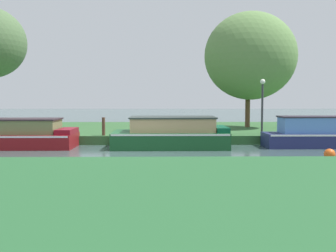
{
  "coord_description": "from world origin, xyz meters",
  "views": [
    {
      "loc": [
        1.22,
        -14.9,
        2.07
      ],
      "look_at": [
        1.48,
        1.2,
        0.9
      ],
      "focal_mm": 41.26,
      "sensor_mm": 36.0,
      "label": 1
    }
  ],
  "objects_px": {
    "mooring_post_near": "(104,126)",
    "channel_buoy": "(330,154)",
    "navy_cruiser": "(316,135)",
    "forest_barge": "(172,134)",
    "lamp_post": "(262,99)",
    "willow_tree_centre": "(251,56)",
    "maroon_narrowboat": "(18,136)"
  },
  "relations": [
    {
      "from": "mooring_post_near",
      "to": "channel_buoy",
      "type": "height_order",
      "value": "mooring_post_near"
    },
    {
      "from": "navy_cruiser",
      "to": "mooring_post_near",
      "type": "relative_size",
      "value": 5.57
    },
    {
      "from": "forest_barge",
      "to": "lamp_post",
      "type": "bearing_deg",
      "value": 21.73
    },
    {
      "from": "navy_cruiser",
      "to": "willow_tree_centre",
      "type": "height_order",
      "value": "willow_tree_centre"
    },
    {
      "from": "maroon_narrowboat",
      "to": "mooring_post_near",
      "type": "height_order",
      "value": "maroon_narrowboat"
    },
    {
      "from": "forest_barge",
      "to": "maroon_narrowboat",
      "type": "distance_m",
      "value": 6.4
    },
    {
      "from": "lamp_post",
      "to": "channel_buoy",
      "type": "relative_size",
      "value": 6.88
    },
    {
      "from": "forest_barge",
      "to": "channel_buoy",
      "type": "height_order",
      "value": "forest_barge"
    },
    {
      "from": "maroon_narrowboat",
      "to": "mooring_post_near",
      "type": "distance_m",
      "value": 3.58
    },
    {
      "from": "forest_barge",
      "to": "lamp_post",
      "type": "xyz_separation_m",
      "value": [
        4.25,
        1.69,
        1.46
      ]
    },
    {
      "from": "mooring_post_near",
      "to": "forest_barge",
      "type": "bearing_deg",
      "value": -20.11
    },
    {
      "from": "maroon_narrowboat",
      "to": "mooring_post_near",
      "type": "xyz_separation_m",
      "value": [
        3.39,
        1.1,
        0.31
      ]
    },
    {
      "from": "navy_cruiser",
      "to": "willow_tree_centre",
      "type": "bearing_deg",
      "value": 106.19
    },
    {
      "from": "navy_cruiser",
      "to": "channel_buoy",
      "type": "bearing_deg",
      "value": -104.41
    },
    {
      "from": "mooring_post_near",
      "to": "maroon_narrowboat",
      "type": "bearing_deg",
      "value": -161.96
    },
    {
      "from": "maroon_narrowboat",
      "to": "navy_cruiser",
      "type": "relative_size",
      "value": 1.11
    },
    {
      "from": "maroon_narrowboat",
      "to": "willow_tree_centre",
      "type": "height_order",
      "value": "willow_tree_centre"
    },
    {
      "from": "willow_tree_centre",
      "to": "maroon_narrowboat",
      "type": "bearing_deg",
      "value": -153.58
    },
    {
      "from": "channel_buoy",
      "to": "lamp_post",
      "type": "bearing_deg",
      "value": 101.23
    },
    {
      "from": "lamp_post",
      "to": "mooring_post_near",
      "type": "distance_m",
      "value": 7.39
    },
    {
      "from": "forest_barge",
      "to": "mooring_post_near",
      "type": "distance_m",
      "value": 3.22
    },
    {
      "from": "maroon_narrowboat",
      "to": "willow_tree_centre",
      "type": "relative_size",
      "value": 0.78
    },
    {
      "from": "willow_tree_centre",
      "to": "mooring_post_near",
      "type": "bearing_deg",
      "value": -150.15
    },
    {
      "from": "maroon_narrowboat",
      "to": "lamp_post",
      "type": "distance_m",
      "value": 10.89
    },
    {
      "from": "lamp_post",
      "to": "channel_buoy",
      "type": "xyz_separation_m",
      "value": [
        1.0,
        -5.01,
        -1.84
      ]
    },
    {
      "from": "forest_barge",
      "to": "maroon_narrowboat",
      "type": "height_order",
      "value": "forest_barge"
    },
    {
      "from": "maroon_narrowboat",
      "to": "channel_buoy",
      "type": "height_order",
      "value": "maroon_narrowboat"
    },
    {
      "from": "navy_cruiser",
      "to": "channel_buoy",
      "type": "height_order",
      "value": "navy_cruiser"
    },
    {
      "from": "forest_barge",
      "to": "willow_tree_centre",
      "type": "bearing_deg",
      "value": 50.21
    },
    {
      "from": "maroon_narrowboat",
      "to": "mooring_post_near",
      "type": "relative_size",
      "value": 6.21
    },
    {
      "from": "forest_barge",
      "to": "lamp_post",
      "type": "height_order",
      "value": "lamp_post"
    },
    {
      "from": "forest_barge",
      "to": "willow_tree_centre",
      "type": "height_order",
      "value": "willow_tree_centre"
    }
  ]
}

